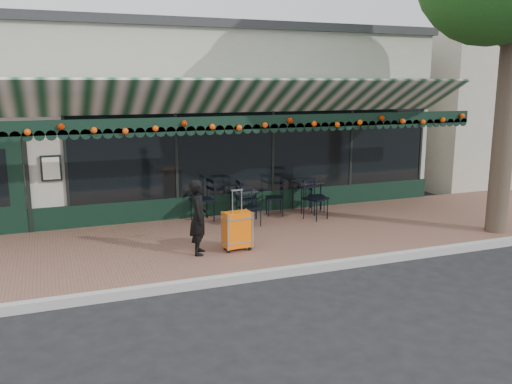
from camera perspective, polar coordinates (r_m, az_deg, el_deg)
name	(u,v)px	position (r m, az deg, el deg)	size (l,w,h in m)	color
ground	(287,274)	(9.56, 3.27, -8.60)	(80.00, 80.00, 0.00)	black
sidewalk	(247,239)	(11.30, -0.93, -5.02)	(18.00, 4.00, 0.15)	brown
curb	(289,271)	(9.47, 3.48, -8.33)	(18.00, 0.16, 0.15)	#9E9E99
restaurant_building	(179,117)	(16.47, -8.07, 7.82)	(12.00, 9.60, 4.50)	#A49B8E
neighbor_building_right	(509,106)	(23.29, 25.07, 8.20)	(12.00, 8.00, 4.80)	#B3B09D
woman	(199,217)	(10.01, -6.06, -2.67)	(0.51, 0.33, 1.39)	black
suitcase	(237,230)	(10.25, -1.99, -4.05)	(0.53, 0.33, 1.16)	#EA5E07
cafe_table_a	(307,184)	(13.38, 5.36, 0.85)	(0.61, 0.61, 0.76)	black
cafe_table_b	(243,193)	(12.64, -1.36, -0.06)	(0.55, 0.55, 0.68)	black
chair_a_left	(275,198)	(12.96, 1.98, -0.64)	(0.42, 0.42, 0.84)	black
chair_a_right	(317,196)	(13.42, 6.42, -0.47)	(0.37, 0.37, 0.75)	black
chair_a_front	(316,199)	(12.64, 6.31, -0.73)	(0.48, 0.48, 0.95)	black
chair_b_left	(202,200)	(12.44, -5.68, -0.86)	(0.49, 0.49, 0.98)	black
chair_b_right	(247,199)	(12.69, -0.98, -0.72)	(0.45, 0.45, 0.91)	black
chair_b_front	(250,208)	(11.97, -0.62, -1.68)	(0.41, 0.41, 0.82)	black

